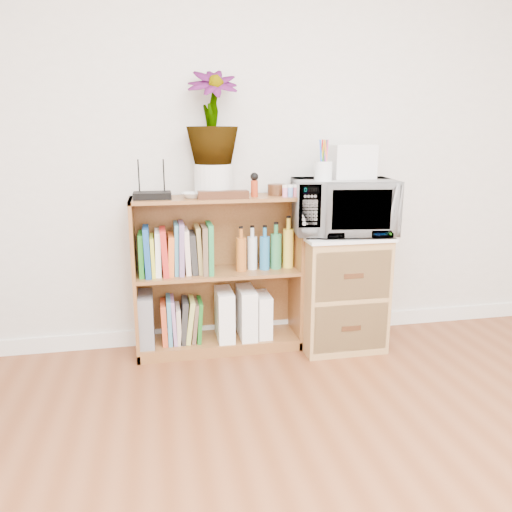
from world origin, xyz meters
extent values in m
cube|color=white|center=(0.00, 2.24, 0.05)|extent=(4.00, 0.02, 0.10)
cube|color=brown|center=(-0.35, 2.10, 0.47)|extent=(1.00, 0.30, 0.95)
cube|color=#9E7542|center=(0.40, 2.02, 0.35)|extent=(0.50, 0.45, 0.70)
imported|color=silver|center=(0.40, 2.02, 0.88)|extent=(0.64, 0.47, 0.33)
cylinder|color=silver|center=(0.24, 1.94, 1.10)|extent=(0.10, 0.10, 0.11)
cube|color=silver|center=(0.46, 2.07, 1.15)|extent=(0.25, 0.21, 0.20)
cube|color=black|center=(-0.72, 2.08, 0.97)|extent=(0.21, 0.14, 0.04)
imported|color=silver|center=(-0.49, 2.07, 0.97)|extent=(0.13, 0.13, 0.03)
cylinder|color=silver|center=(-0.36, 2.12, 1.04)|extent=(0.22, 0.22, 0.19)
imported|color=#306C2B|center=(-0.36, 2.12, 1.40)|extent=(0.29, 0.29, 0.52)
cube|color=#341E0E|center=(-0.32, 2.00, 0.97)|extent=(0.29, 0.07, 0.05)
cylinder|color=#A33014|center=(-0.13, 2.06, 1.00)|extent=(0.04, 0.04, 0.09)
cylinder|color=#39210F|center=(0.02, 2.11, 0.98)|extent=(0.11, 0.11, 0.06)
cube|color=pink|center=(0.07, 2.01, 0.98)|extent=(0.11, 0.04, 0.06)
cube|color=slate|center=(-0.79, 2.10, 0.23)|extent=(0.09, 0.25, 0.31)
cube|color=white|center=(-0.32, 2.09, 0.22)|extent=(0.10, 0.25, 0.31)
cube|color=white|center=(-0.18, 2.09, 0.23)|extent=(0.10, 0.25, 0.31)
cube|color=white|center=(-0.07, 2.09, 0.20)|extent=(0.09, 0.22, 0.27)
cube|color=#207B21|center=(-0.80, 2.10, 0.63)|extent=(0.03, 0.20, 0.25)
cube|color=navy|center=(-0.76, 2.10, 0.64)|extent=(0.04, 0.20, 0.29)
cube|color=gold|center=(-0.73, 2.10, 0.62)|extent=(0.03, 0.20, 0.23)
cube|color=white|center=(-0.70, 2.10, 0.63)|extent=(0.04, 0.20, 0.26)
cube|color=red|center=(-0.66, 2.10, 0.64)|extent=(0.04, 0.20, 0.27)
cube|color=orange|center=(-0.63, 2.10, 0.62)|extent=(0.04, 0.20, 0.23)
cube|color=teal|center=(-0.60, 2.10, 0.65)|extent=(0.03, 0.20, 0.30)
cube|color=slate|center=(-0.57, 2.10, 0.65)|extent=(0.04, 0.20, 0.31)
cube|color=#FEDFC5|center=(-0.53, 2.10, 0.63)|extent=(0.04, 0.20, 0.26)
cube|color=#282828|center=(-0.50, 2.10, 0.62)|extent=(0.05, 0.20, 0.24)
cube|color=olive|center=(-0.46, 2.10, 0.64)|extent=(0.04, 0.20, 0.28)
cube|color=brown|center=(-0.43, 2.10, 0.64)|extent=(0.03, 0.20, 0.28)
cube|color=#217F41|center=(-0.40, 2.10, 0.65)|extent=(0.03, 0.20, 0.30)
cylinder|color=#B35E21|center=(-0.21, 2.10, 0.63)|extent=(0.06, 0.06, 0.26)
cylinder|color=white|center=(-0.14, 2.10, 0.63)|extent=(0.06, 0.06, 0.26)
cylinder|color=teal|center=(-0.06, 2.10, 0.63)|extent=(0.06, 0.06, 0.26)
cylinder|color=#30864E|center=(0.01, 2.10, 0.64)|extent=(0.07, 0.07, 0.28)
cylinder|color=yellow|center=(0.09, 2.10, 0.66)|extent=(0.07, 0.07, 0.31)
cylinder|color=silver|center=(0.17, 2.10, 0.64)|extent=(0.07, 0.07, 0.27)
cube|color=#C44622|center=(-0.68, 2.10, 0.20)|extent=(0.04, 0.19, 0.25)
cube|color=teal|center=(-0.65, 2.10, 0.21)|extent=(0.03, 0.19, 0.28)
cube|color=#9C6DA4|center=(-0.63, 2.10, 0.21)|extent=(0.03, 0.19, 0.28)
cube|color=#C3AE98|center=(-0.60, 2.10, 0.18)|extent=(0.03, 0.19, 0.22)
cube|color=#292929|center=(-0.57, 2.10, 0.20)|extent=(0.06, 0.19, 0.26)
cube|color=#B3BB56|center=(-0.53, 2.10, 0.20)|extent=(0.07, 0.19, 0.26)
cube|color=brown|center=(-0.50, 2.10, 0.19)|extent=(0.05, 0.19, 0.25)
cube|color=#1A631C|center=(-0.47, 2.10, 0.20)|extent=(0.04, 0.19, 0.25)
camera|label=1|loc=(-0.70, -0.80, 1.31)|focal=35.00mm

